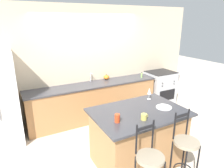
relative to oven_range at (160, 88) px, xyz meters
The scene contains 14 objects.
ground_plane 2.11m from the oven_range, behind, with size 18.00×18.00×0.00m, color beige.
wall_back 2.24m from the oven_range, behind, with size 6.00×0.07×2.70m.
back_counter 2.04m from the oven_range, behind, with size 3.21×0.63×0.90m.
sink_faucet 2.12m from the oven_range, behind, with size 0.02×0.13×0.22m.
kitchen_island 2.71m from the oven_range, 138.77° to the right, with size 1.51×1.05×0.95m.
oven_range is the anchor object (origin of this frame).
bar_stool_near 3.46m from the oven_range, 133.38° to the right, with size 0.36×0.36×1.12m.
bar_stool_far 3.02m from the oven_range, 124.39° to the right, with size 0.36×0.36×1.12m.
dinner_plate 2.51m from the oven_range, 130.27° to the right, with size 0.26×0.26×0.02m.
wine_glass 2.23m from the oven_range, 137.25° to the right, with size 0.07×0.07×0.22m.
coffee_mug 3.02m from the oven_range, 136.14° to the right, with size 0.12×0.09×0.09m.
tumbler_cup 3.23m from the oven_range, 142.50° to the right, with size 0.08×0.08×0.12m.
pumpkin_decoration 1.70m from the oven_range, behind, with size 0.15×0.15×0.14m.
soap_bottle 0.86m from the oven_range, behind, with size 0.05×0.05×0.14m.
Camera 1 is at (-1.77, -3.86, 2.34)m, focal length 32.00 mm.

